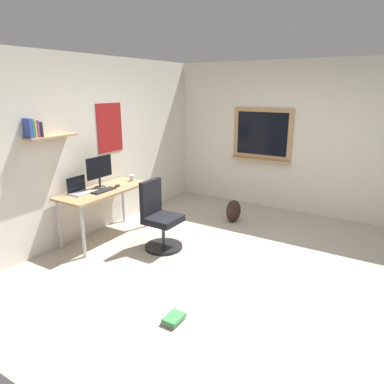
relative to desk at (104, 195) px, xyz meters
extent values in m
plane|color=#ADA393|center=(0.23, -2.08, -0.66)|extent=(5.20, 5.20, 0.00)
cube|color=silver|center=(0.23, 0.37, 0.64)|extent=(5.00, 0.10, 2.60)
cube|color=tan|center=(-0.61, 0.22, 0.89)|extent=(0.68, 0.20, 0.02)
cube|color=#A51E1E|center=(0.52, 0.32, 0.89)|extent=(0.52, 0.01, 0.74)
cube|color=#3851B2|center=(-0.90, 0.25, 1.02)|extent=(0.03, 0.14, 0.24)
cube|color=teal|center=(-0.87, 0.25, 1.02)|extent=(0.02, 0.14, 0.23)
cube|color=gold|center=(-0.84, 0.25, 1.01)|extent=(0.02, 0.14, 0.21)
cube|color=#7A3D99|center=(-0.81, 0.25, 1.01)|extent=(0.03, 0.14, 0.21)
cube|color=black|center=(-0.77, 0.25, 0.99)|extent=(0.04, 0.14, 0.18)
cube|color=silver|center=(2.68, -2.08, 0.64)|extent=(0.10, 5.00, 2.60)
cube|color=tan|center=(2.62, -1.36, 0.69)|extent=(0.04, 1.10, 0.90)
cube|color=black|center=(2.60, -1.36, 0.69)|extent=(0.01, 0.94, 0.76)
cube|color=tan|center=(2.57, -1.36, 0.23)|extent=(0.12, 1.10, 0.03)
cube|color=tan|center=(0.00, 0.00, 0.06)|extent=(1.38, 0.58, 0.03)
cylinder|color=#B7B7BC|center=(-0.63, -0.23, -0.31)|extent=(0.04, 0.04, 0.71)
cylinder|color=#B7B7BC|center=(0.63, -0.23, -0.31)|extent=(0.04, 0.04, 0.71)
cylinder|color=#B7B7BC|center=(-0.63, 0.23, -0.31)|extent=(0.04, 0.04, 0.71)
cylinder|color=#B7B7BC|center=(0.63, 0.23, -0.31)|extent=(0.04, 0.04, 0.71)
cylinder|color=black|center=(0.14, -0.95, -0.64)|extent=(0.52, 0.52, 0.04)
cylinder|color=#4C4C51|center=(0.14, -0.95, -0.45)|extent=(0.05, 0.05, 0.34)
cube|color=black|center=(0.14, -0.95, -0.23)|extent=(0.44, 0.44, 0.09)
cube|color=black|center=(0.14, -0.75, 0.05)|extent=(0.40, 0.07, 0.48)
cube|color=#ADAFB5|center=(-0.31, 0.10, 0.09)|extent=(0.31, 0.21, 0.02)
cube|color=black|center=(-0.31, 0.20, 0.20)|extent=(0.31, 0.01, 0.21)
cylinder|color=#38383D|center=(0.03, 0.10, 0.09)|extent=(0.17, 0.17, 0.01)
cylinder|color=#38383D|center=(0.03, 0.10, 0.16)|extent=(0.03, 0.03, 0.14)
cube|color=black|center=(0.03, 0.09, 0.39)|extent=(0.46, 0.02, 0.31)
cube|color=black|center=(-0.07, -0.07, 0.09)|extent=(0.37, 0.13, 0.02)
ellipsoid|color=#262628|center=(0.21, -0.07, 0.10)|extent=(0.10, 0.06, 0.03)
cylinder|color=silver|center=(0.59, -0.02, 0.13)|extent=(0.08, 0.08, 0.09)
ellipsoid|color=black|center=(1.58, -1.32, -0.48)|extent=(0.32, 0.22, 0.37)
cube|color=silver|center=(-1.11, -1.98, -0.65)|extent=(0.21, 0.16, 0.03)
cube|color=#3D934C|center=(-1.12, -2.00, -0.62)|extent=(0.21, 0.15, 0.04)
camera|label=1|loc=(-3.50, -3.68, 1.49)|focal=33.29mm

